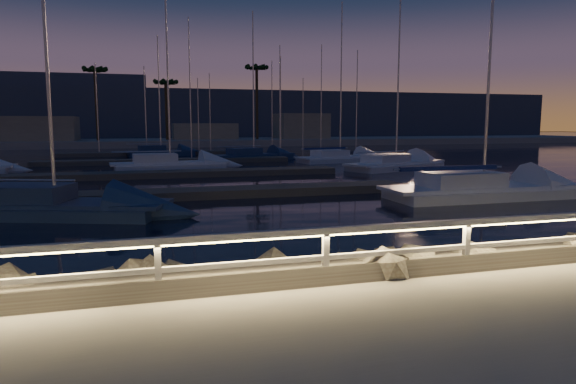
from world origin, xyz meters
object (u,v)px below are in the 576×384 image
sailboat_g (167,164)px  sailboat_n (159,152)px  sailboat_l (338,158)px  sailboat_c (49,205)px  sailboat_k (252,155)px  guard_rail (269,247)px  sailboat_d (478,189)px  sailboat_h (394,164)px

sailboat_g → sailboat_n: bearing=85.0°
sailboat_g → sailboat_l: (15.40, 3.54, -0.03)m
sailboat_c → sailboat_k: bearing=83.3°
guard_rail → sailboat_g: bearing=90.3°
sailboat_k → sailboat_d: bearing=-99.3°
sailboat_c → sailboat_n: (5.45, 36.44, -0.01)m
sailboat_n → guard_rail: bearing=-99.9°
sailboat_c → sailboat_n: bearing=101.5°
sailboat_d → sailboat_h: sailboat_d is taller
sailboat_l → sailboat_h: bearing=-91.9°
sailboat_d → sailboat_g: size_ratio=1.12×
sailboat_c → sailboat_n: size_ratio=1.13×
sailboat_c → sailboat_g: bearing=94.2°
sailboat_g → sailboat_k: (8.45, 8.51, -0.02)m
sailboat_k → sailboat_l: 8.54m
guard_rail → sailboat_d: 17.88m
sailboat_d → sailboat_g: 23.65m
sailboat_l → sailboat_g: bearing=-178.7°
sailboat_k → sailboat_n: (-8.39, 8.93, -0.00)m
guard_rail → sailboat_k: 40.87m
sailboat_h → sailboat_n: size_ratio=1.22×
sailboat_g → sailboat_l: size_ratio=1.04×
sailboat_c → sailboat_g: size_ratio=0.97×
sailboat_h → sailboat_k: bearing=99.7°
guard_rail → sailboat_k: (8.30, 40.01, -0.94)m
sailboat_c → sailboat_g: sailboat_g is taller
sailboat_g → sailboat_k: 11.99m
guard_rail → sailboat_l: 38.22m
sailboat_d → sailboat_c: bearing=178.4°
guard_rail → sailboat_h: 31.67m
guard_rail → sailboat_l: sailboat_l is taller
guard_rail → sailboat_h: sailboat_h is taller
sailboat_d → sailboat_g: bearing=124.4°
sailboat_c → sailboat_h: size_ratio=0.93×
sailboat_g → sailboat_h: sailboat_h is taller
sailboat_h → sailboat_d: bearing=-125.7°
sailboat_c → sailboat_l: 30.67m
sailboat_h → guard_rail: bearing=-144.6°
sailboat_g → sailboat_k: bearing=40.4°
sailboat_d → sailboat_n: bearing=109.8°
guard_rail → sailboat_k: bearing=78.3°
sailboat_h → sailboat_n: sailboat_h is taller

